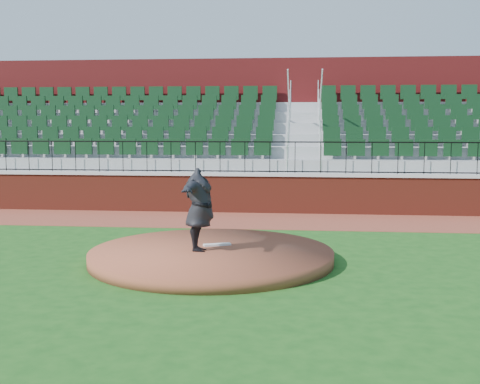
# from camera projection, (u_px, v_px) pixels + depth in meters

# --- Properties ---
(ground) EXTENTS (90.00, 90.00, 0.00)m
(ground) POSITION_uv_depth(u_px,v_px,m) (233.00, 261.00, 13.00)
(ground) COLOR #184A15
(ground) RESTS_ON ground
(warning_track) EXTENTS (34.00, 3.20, 0.01)m
(warning_track) POSITION_uv_depth(u_px,v_px,m) (253.00, 220.00, 18.34)
(warning_track) COLOR brown
(warning_track) RESTS_ON ground
(field_wall) EXTENTS (34.00, 0.35, 1.20)m
(field_wall) POSITION_uv_depth(u_px,v_px,m) (257.00, 194.00, 19.85)
(field_wall) COLOR maroon
(field_wall) RESTS_ON ground
(wall_cap) EXTENTS (34.00, 0.45, 0.10)m
(wall_cap) POSITION_uv_depth(u_px,v_px,m) (257.00, 174.00, 19.78)
(wall_cap) COLOR #B7B7B7
(wall_cap) RESTS_ON field_wall
(wall_railing) EXTENTS (34.00, 0.05, 1.00)m
(wall_railing) POSITION_uv_depth(u_px,v_px,m) (257.00, 157.00, 19.72)
(wall_railing) COLOR black
(wall_railing) RESTS_ON wall_cap
(seating_stands) EXTENTS (34.00, 5.10, 4.60)m
(seating_stands) POSITION_uv_depth(u_px,v_px,m) (263.00, 140.00, 22.35)
(seating_stands) COLOR gray
(seating_stands) RESTS_ON ground
(concourse_wall) EXTENTS (34.00, 0.50, 5.50)m
(concourse_wall) POSITION_uv_depth(u_px,v_px,m) (267.00, 127.00, 25.07)
(concourse_wall) COLOR maroon
(concourse_wall) RESTS_ON ground
(pitchers_mound) EXTENTS (5.14, 5.14, 0.25)m
(pitchers_mound) POSITION_uv_depth(u_px,v_px,m) (212.00, 256.00, 12.90)
(pitchers_mound) COLOR brown
(pitchers_mound) RESTS_ON ground
(pitching_rubber) EXTENTS (0.61, 0.37, 0.04)m
(pitching_rubber) POSITION_uv_depth(u_px,v_px,m) (217.00, 245.00, 13.34)
(pitching_rubber) COLOR silver
(pitching_rubber) RESTS_ON pitchers_mound
(pitcher) EXTENTS (0.62, 2.15, 1.74)m
(pitcher) POSITION_uv_depth(u_px,v_px,m) (199.00, 210.00, 12.69)
(pitcher) COLOR black
(pitcher) RESTS_ON pitchers_mound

